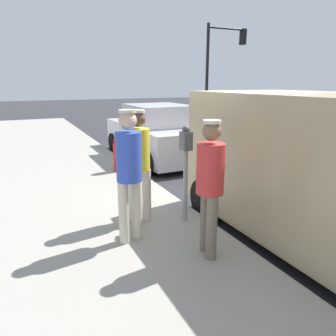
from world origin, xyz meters
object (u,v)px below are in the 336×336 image
Objects in this scene: parking_meter_near at (186,158)px; pedestrian_in_blue at (129,168)px; traffic_light_corner at (221,58)px; pedestrian_in_yellow at (139,159)px; pedestrian_in_red at (210,181)px; fire_hydrant at (118,154)px; parked_sedan_behind at (156,134)px.

pedestrian_in_blue is (1.00, 0.28, 0.02)m from parking_meter_near.
parking_meter_near is at bearing 53.89° from traffic_light_corner.
traffic_light_corner is at bearing -128.69° from pedestrian_in_blue.
pedestrian_in_yellow is at bearing -120.84° from pedestrian_in_blue.
parking_meter_near is 0.88× the size of pedestrian_in_red.
pedestrian_in_red reaches higher than parking_meter_near.
parking_meter_near is at bearing -164.54° from pedestrian_in_blue.
pedestrian_in_blue is at bearing 15.46° from parking_meter_near.
traffic_light_corner is at bearing -124.39° from pedestrian_in_red.
pedestrian_in_red is at bearing 88.24° from fire_hydrant.
traffic_light_corner reaches higher than fire_hydrant.
pedestrian_in_yellow is at bearing -73.28° from pedestrian_in_red.
pedestrian_in_blue is 1.09m from pedestrian_in_red.
parking_meter_near reaches higher than parked_sedan_behind.
parking_meter_near is 5.02m from parked_sedan_behind.
parked_sedan_behind is (-1.78, -5.81, -0.39)m from pedestrian_in_red.
parked_sedan_behind is 0.85× the size of traffic_light_corner.
pedestrian_in_yellow is (0.41, -1.37, 0.02)m from pedestrian_in_red.
pedestrian_in_red is 2.00× the size of fire_hydrant.
pedestrian_in_blue reaches higher than pedestrian_in_red.
traffic_light_corner is 6.05× the size of fire_hydrant.
pedestrian_in_yellow is at bearing 63.72° from parked_sedan_behind.
pedestrian_in_red is (0.23, 1.06, -0.04)m from parking_meter_near.
pedestrian_in_yellow reaches higher than parked_sedan_behind.
parking_meter_near is at bearing -102.49° from pedestrian_in_red.
fire_hydrant is at bearing -100.32° from pedestrian_in_yellow.
parking_meter_near reaches higher than fire_hydrant.
pedestrian_in_red is at bearing 72.97° from parked_sedan_behind.
pedestrian_in_blue is 0.69m from pedestrian_in_yellow.
fire_hydrant is (-0.90, -3.59, -0.63)m from pedestrian_in_blue.
parked_sedan_behind is 2.19m from fire_hydrant.
fire_hydrant is (-0.13, -4.37, -0.57)m from pedestrian_in_red.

